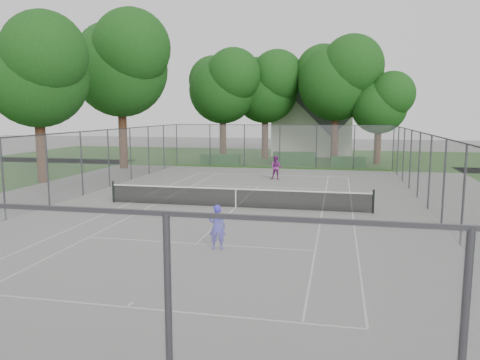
% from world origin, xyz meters
% --- Properties ---
extents(ground, '(120.00, 120.00, 0.00)m').
position_xyz_m(ground, '(0.00, 0.00, 0.00)').
color(ground, slate).
rests_on(ground, ground).
extents(grass_far, '(60.00, 20.00, 0.00)m').
position_xyz_m(grass_far, '(0.00, 26.00, 0.00)').
color(grass_far, '#1F4614').
rests_on(grass_far, ground).
extents(court_markings, '(11.03, 23.83, 0.01)m').
position_xyz_m(court_markings, '(0.00, 0.00, 0.01)').
color(court_markings, beige).
rests_on(court_markings, ground).
extents(tennis_net, '(12.87, 0.10, 1.10)m').
position_xyz_m(tennis_net, '(0.00, 0.00, 0.51)').
color(tennis_net, black).
rests_on(tennis_net, ground).
extents(perimeter_fence, '(18.08, 34.08, 3.52)m').
position_xyz_m(perimeter_fence, '(0.00, 0.00, 1.81)').
color(perimeter_fence, '#38383D').
rests_on(perimeter_fence, ground).
extents(tree_far_left, '(7.21, 6.58, 10.37)m').
position_xyz_m(tree_far_left, '(-5.95, 21.62, 7.12)').
color(tree_far_left, '#361E13').
rests_on(tree_far_left, ground).
extents(tree_far_midleft, '(7.23, 6.60, 10.39)m').
position_xyz_m(tree_far_midleft, '(-2.25, 23.88, 7.14)').
color(tree_far_midleft, '#361E13').
rests_on(tree_far_midleft, ground).
extents(tree_far_midright, '(7.82, 7.14, 11.24)m').
position_xyz_m(tree_far_midright, '(4.48, 21.94, 7.73)').
color(tree_far_midright, '#361E13').
rests_on(tree_far_midright, ground).
extents(tree_far_right, '(5.56, 5.08, 8.00)m').
position_xyz_m(tree_far_right, '(8.18, 20.94, 5.49)').
color(tree_far_right, '#361E13').
rests_on(tree_far_right, ground).
extents(tree_side_back, '(8.64, 7.89, 12.42)m').
position_xyz_m(tree_side_back, '(-12.37, 13.75, 8.54)').
color(tree_side_back, '#361E13').
rests_on(tree_side_back, ground).
extents(tree_side_front, '(7.41, 6.76, 10.65)m').
position_xyz_m(tree_side_front, '(-14.03, 5.31, 7.32)').
color(tree_side_front, '#361E13').
rests_on(tree_side_front, ground).
extents(hedge_left, '(3.44, 1.03, 0.86)m').
position_xyz_m(hedge_left, '(-5.40, 18.26, 0.43)').
color(hedge_left, '#164517').
rests_on(hedge_left, ground).
extents(hedge_mid, '(3.57, 1.02, 1.12)m').
position_xyz_m(hedge_mid, '(1.04, 18.81, 0.56)').
color(hedge_mid, '#164517').
rests_on(hedge_mid, ground).
extents(hedge_right, '(2.80, 1.03, 0.84)m').
position_xyz_m(hedge_right, '(5.60, 18.52, 0.42)').
color(hedge_right, '#164517').
rests_on(hedge_right, ground).
extents(house, '(8.16, 6.32, 10.16)m').
position_xyz_m(house, '(1.99, 29.45, 4.09)').
color(house, silver).
rests_on(house, ground).
extents(girl_player, '(0.60, 0.43, 1.52)m').
position_xyz_m(girl_player, '(0.88, -6.85, 0.76)').
color(girl_player, '#3B34C3').
rests_on(girl_player, ground).
extents(woman_player, '(0.82, 0.66, 1.63)m').
position_xyz_m(woman_player, '(0.66, 9.84, 0.82)').
color(woman_player, '#792875').
rests_on(woman_player, ground).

